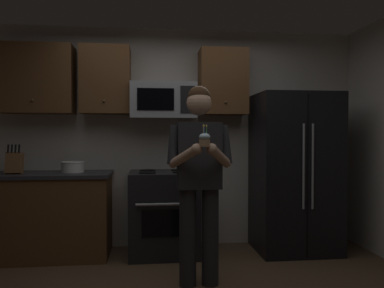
# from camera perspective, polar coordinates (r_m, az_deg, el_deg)

# --- Properties ---
(wall_back) EXTENTS (4.40, 0.10, 2.60)m
(wall_back) POSITION_cam_1_polar(r_m,az_deg,el_deg) (4.65, -2.59, 0.97)
(wall_back) COLOR beige
(wall_back) RESTS_ON ground
(oven_range) EXTENTS (0.76, 0.70, 0.93)m
(oven_range) POSITION_cam_1_polar(r_m,az_deg,el_deg) (4.33, -4.23, -10.21)
(oven_range) COLOR black
(oven_range) RESTS_ON ground
(microwave) EXTENTS (0.74, 0.41, 0.40)m
(microwave) POSITION_cam_1_polar(r_m,az_deg,el_deg) (4.39, -4.32, 6.44)
(microwave) COLOR #9EA0A5
(refrigerator) EXTENTS (0.90, 0.75, 1.80)m
(refrigerator) POSITION_cam_1_polar(r_m,az_deg,el_deg) (4.54, 15.10, -4.13)
(refrigerator) COLOR black
(refrigerator) RESTS_ON ground
(cabinet_row_upper) EXTENTS (2.78, 0.36, 0.76)m
(cabinet_row_upper) POSITION_cam_1_polar(r_m,az_deg,el_deg) (4.48, -11.82, 9.27)
(cabinet_row_upper) COLOR brown
(counter_left) EXTENTS (1.44, 0.66, 0.92)m
(counter_left) POSITION_cam_1_polar(r_m,az_deg,el_deg) (4.50, -21.29, -9.87)
(counter_left) COLOR brown
(counter_left) RESTS_ON ground
(knife_block) EXTENTS (0.16, 0.15, 0.32)m
(knife_block) POSITION_cam_1_polar(r_m,az_deg,el_deg) (4.46, -25.02, -2.57)
(knife_block) COLOR brown
(knife_block) RESTS_ON counter_left
(bowl_large_white) EXTENTS (0.25, 0.25, 0.12)m
(bowl_large_white) POSITION_cam_1_polar(r_m,az_deg,el_deg) (4.40, -17.41, -3.25)
(bowl_large_white) COLOR white
(bowl_large_white) RESTS_ON counter_left
(person) EXTENTS (0.60, 0.48, 1.76)m
(person) POSITION_cam_1_polar(r_m,az_deg,el_deg) (3.35, 1.08, -4.36)
(person) COLOR #262628
(person) RESTS_ON ground
(cupcake) EXTENTS (0.09, 0.09, 0.17)m
(cupcake) POSITION_cam_1_polar(r_m,az_deg,el_deg) (3.01, 1.90, 0.68)
(cupcake) COLOR #A87F56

